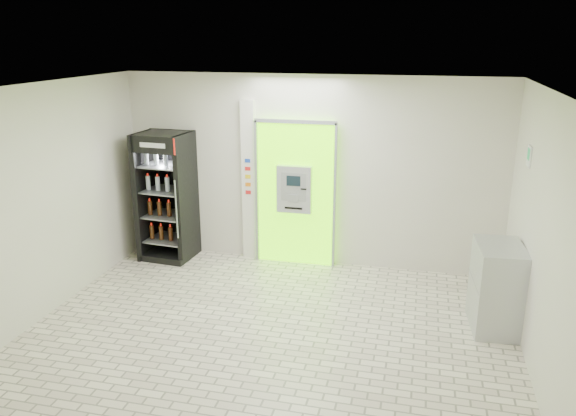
% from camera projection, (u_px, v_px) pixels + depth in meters
% --- Properties ---
extents(ground, '(6.00, 6.00, 0.00)m').
position_uv_depth(ground, '(268.00, 336.00, 6.92)').
color(ground, beige).
rests_on(ground, ground).
extents(room_shell, '(6.00, 6.00, 6.00)m').
position_uv_depth(room_shell, '(266.00, 193.00, 6.37)').
color(room_shell, silver).
rests_on(room_shell, ground).
extents(atm_assembly, '(1.30, 0.24, 2.33)m').
position_uv_depth(atm_assembly, '(296.00, 193.00, 8.86)').
color(atm_assembly, '#6CFF00').
rests_on(atm_assembly, ground).
extents(pillar, '(0.22, 0.11, 2.60)m').
position_uv_depth(pillar, '(249.00, 181.00, 9.03)').
color(pillar, silver).
rests_on(pillar, ground).
extents(beverage_cooler, '(0.84, 0.78, 2.09)m').
position_uv_depth(beverage_cooler, '(167.00, 199.00, 9.13)').
color(beverage_cooler, black).
rests_on(beverage_cooler, ground).
extents(steel_cabinet, '(0.62, 0.87, 1.10)m').
position_uv_depth(steel_cabinet, '(497.00, 287.00, 6.98)').
color(steel_cabinet, '#B0B3B8').
rests_on(steel_cabinet, ground).
extents(exit_sign, '(0.02, 0.22, 0.26)m').
position_uv_depth(exit_sign, '(529.00, 156.00, 6.92)').
color(exit_sign, white).
rests_on(exit_sign, room_shell).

